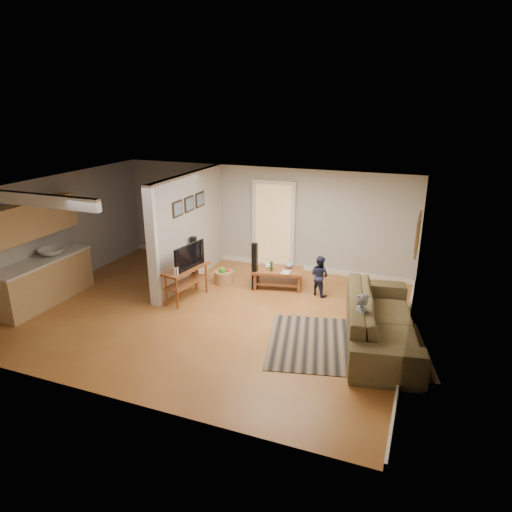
{
  "coord_description": "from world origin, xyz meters",
  "views": [
    {
      "loc": [
        3.83,
        -7.38,
        4.05
      ],
      "look_at": [
        0.75,
        0.57,
        1.1
      ],
      "focal_mm": 32.0,
      "sensor_mm": 36.0,
      "label": 1
    }
  ],
  "objects_px": {
    "toddler": "(319,295)",
    "speaker_right": "(255,267)",
    "toy_basket": "(224,276)",
    "tv_console": "(186,271)",
    "sofa": "(379,342)",
    "child": "(357,355)",
    "speaker_left": "(194,261)",
    "coffee_table": "(279,273)"
  },
  "relations": [
    {
      "from": "speaker_left",
      "to": "child",
      "type": "height_order",
      "value": "speaker_left"
    },
    {
      "from": "coffee_table",
      "to": "toddler",
      "type": "relative_size",
      "value": 1.37
    },
    {
      "from": "speaker_left",
      "to": "toy_basket",
      "type": "relative_size",
      "value": 2.52
    },
    {
      "from": "speaker_right",
      "to": "child",
      "type": "distance_m",
      "value": 3.31
    },
    {
      "from": "sofa",
      "to": "child",
      "type": "xyz_separation_m",
      "value": [
        -0.3,
        -0.6,
        0.0
      ]
    },
    {
      "from": "speaker_left",
      "to": "toy_basket",
      "type": "height_order",
      "value": "speaker_left"
    },
    {
      "from": "tv_console",
      "to": "coffee_table",
      "type": "bearing_deg",
      "value": 49.51
    },
    {
      "from": "sofa",
      "to": "speaker_right",
      "type": "bearing_deg",
      "value": 53.72
    },
    {
      "from": "speaker_left",
      "to": "child",
      "type": "distance_m",
      "value": 4.42
    },
    {
      "from": "coffee_table",
      "to": "child",
      "type": "height_order",
      "value": "coffee_table"
    },
    {
      "from": "tv_console",
      "to": "toy_basket",
      "type": "height_order",
      "value": "tv_console"
    },
    {
      "from": "tv_console",
      "to": "toddler",
      "type": "height_order",
      "value": "tv_console"
    },
    {
      "from": "toy_basket",
      "to": "tv_console",
      "type": "bearing_deg",
      "value": -107.62
    },
    {
      "from": "speaker_left",
      "to": "child",
      "type": "relative_size",
      "value": 1.02
    },
    {
      "from": "coffee_table",
      "to": "child",
      "type": "distance_m",
      "value": 3.17
    },
    {
      "from": "tv_console",
      "to": "toy_basket",
      "type": "bearing_deg",
      "value": 82.0
    },
    {
      "from": "speaker_right",
      "to": "toddler",
      "type": "distance_m",
      "value": 1.53
    },
    {
      "from": "coffee_table",
      "to": "tv_console",
      "type": "relative_size",
      "value": 1.02
    },
    {
      "from": "speaker_left",
      "to": "coffee_table",
      "type": "bearing_deg",
      "value": 31.93
    },
    {
      "from": "tv_console",
      "to": "child",
      "type": "relative_size",
      "value": 1.07
    },
    {
      "from": "sofa",
      "to": "toy_basket",
      "type": "distance_m",
      "value": 3.97
    },
    {
      "from": "toy_basket",
      "to": "toddler",
      "type": "distance_m",
      "value": 2.22
    },
    {
      "from": "tv_console",
      "to": "speaker_right",
      "type": "distance_m",
      "value": 1.52
    },
    {
      "from": "child",
      "to": "sofa",
      "type": "bearing_deg",
      "value": 137.0
    },
    {
      "from": "coffee_table",
      "to": "tv_console",
      "type": "bearing_deg",
      "value": -140.11
    },
    {
      "from": "sofa",
      "to": "child",
      "type": "relative_size",
      "value": 2.63
    },
    {
      "from": "toddler",
      "to": "toy_basket",
      "type": "bearing_deg",
      "value": 28.84
    },
    {
      "from": "child",
      "to": "coffee_table",
      "type": "bearing_deg",
      "value": -153.69
    },
    {
      "from": "speaker_left",
      "to": "toy_basket",
      "type": "bearing_deg",
      "value": 40.98
    },
    {
      "from": "toddler",
      "to": "speaker_right",
      "type": "bearing_deg",
      "value": 34.15
    },
    {
      "from": "toy_basket",
      "to": "child",
      "type": "height_order",
      "value": "child"
    },
    {
      "from": "coffee_table",
      "to": "speaker_left",
      "type": "relative_size",
      "value": 1.08
    },
    {
      "from": "coffee_table",
      "to": "speaker_left",
      "type": "height_order",
      "value": "speaker_left"
    },
    {
      "from": "coffee_table",
      "to": "speaker_right",
      "type": "xyz_separation_m",
      "value": [
        -0.46,
        -0.33,
        0.21
      ]
    },
    {
      "from": "speaker_left",
      "to": "toddler",
      "type": "height_order",
      "value": "speaker_left"
    },
    {
      "from": "sofa",
      "to": "child",
      "type": "bearing_deg",
      "value": 142.71
    },
    {
      "from": "tv_console",
      "to": "toy_basket",
      "type": "distance_m",
      "value": 1.24
    },
    {
      "from": "sofa",
      "to": "child",
      "type": "height_order",
      "value": "child"
    },
    {
      "from": "tv_console",
      "to": "speaker_right",
      "type": "bearing_deg",
      "value": 51.14
    },
    {
      "from": "sofa",
      "to": "toy_basket",
      "type": "xyz_separation_m",
      "value": [
        -3.69,
        1.46,
        0.17
      ]
    },
    {
      "from": "sofa",
      "to": "speaker_right",
      "type": "relative_size",
      "value": 2.69
    },
    {
      "from": "child",
      "to": "toddler",
      "type": "distance_m",
      "value": 2.51
    }
  ]
}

